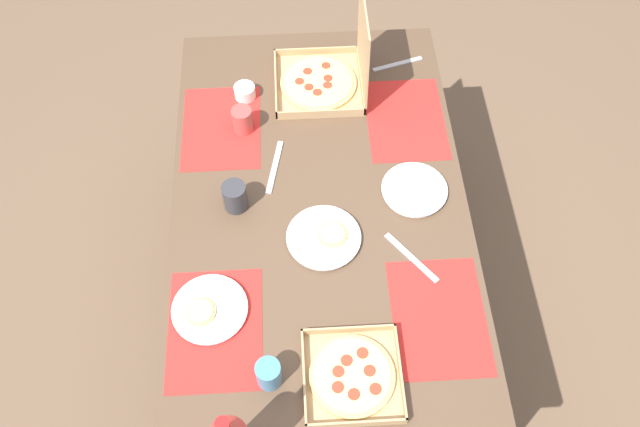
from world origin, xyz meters
The scene contains 18 objects.
ground_plane centered at (0.00, 0.00, 0.00)m, with size 6.00×6.00×0.00m, color brown.
dining_table centered at (0.00, 0.00, 0.64)m, with size 1.61×0.92×0.75m.
placemat_near_left centered at (-0.36, -0.31, 0.75)m, with size 0.36×0.26×0.00m, color red.
placemat_near_right centered at (0.36, -0.31, 0.75)m, with size 0.36×0.26×0.00m, color red.
placemat_far_left centered at (-0.36, 0.31, 0.75)m, with size 0.36×0.26×0.00m, color red.
placemat_far_right centered at (0.36, 0.31, 0.75)m, with size 0.36×0.26×0.00m, color red.
pizza_box_corner_left centered at (-0.54, 0.06, 0.80)m, with size 0.30×0.31×0.34m.
pizza_box_center centered at (0.52, 0.05, 0.76)m, with size 0.26×0.26×0.04m.
plate_far_right centered at (0.31, -0.33, 0.76)m, with size 0.21×0.21×0.03m.
plate_far_left centered at (0.09, 0.01, 0.76)m, with size 0.22×0.22×0.03m.
plate_near_left centered at (-0.07, 0.30, 0.75)m, with size 0.21×0.21×0.02m.
cup_clear_left centered at (0.51, -0.16, 0.79)m, with size 0.07×0.07×0.09m, color teal.
cup_clear_right centered at (-0.35, -0.24, 0.79)m, with size 0.07×0.07×0.09m, color #BF4742.
cup_red centered at (-0.05, -0.26, 0.79)m, with size 0.07×0.07×0.10m, color #333338.
condiment_bowl centered at (-0.50, -0.23, 0.77)m, with size 0.07×0.07×0.05m, color white.
knife_by_near_right centered at (-0.18, -0.14, 0.75)m, with size 0.21×0.02×0.01m, color #B7B7BC.
knife_by_near_left centered at (0.17, 0.26, 0.75)m, with size 0.21×0.02×0.01m, color #B7B7BC.
fork_by_far_left centered at (-0.62, 0.32, 0.75)m, with size 0.19×0.02×0.01m, color #B7B7BC.
Camera 1 is at (1.08, -0.06, 2.44)m, focal length 36.69 mm.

